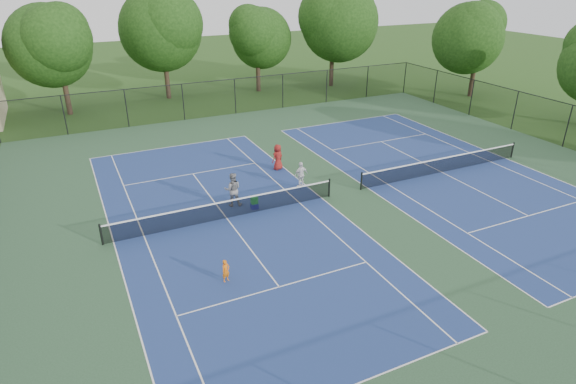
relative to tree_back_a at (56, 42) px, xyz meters
name	(u,v)px	position (x,y,z in m)	size (l,w,h in m)	color
ground	(345,193)	(13.00, -24.00, -6.04)	(140.00, 140.00, 0.00)	#234716
court_pad	(345,193)	(13.00, -24.00, -6.03)	(36.00, 36.00, 0.01)	#29482D
tennis_court_left	(227,217)	(6.00, -24.00, -5.94)	(12.00, 23.83, 1.07)	navy
tennis_court_right	(442,171)	(20.00, -24.00, -5.94)	(12.00, 23.83, 1.07)	navy
perimeter_fence	(347,167)	(13.00, -24.00, -4.44)	(36.08, 36.08, 3.02)	black
tree_back_a	(56,42)	(0.00, 0.00, 0.00)	(6.80, 6.80, 9.15)	#2D2116
tree_back_b	(161,27)	(9.00, 2.00, 0.56)	(7.60, 7.60, 10.03)	#2D2116
tree_back_c	(257,35)	(18.00, 1.00, -0.56)	(6.00, 6.00, 8.40)	#2D2116
tree_back_d	(333,18)	(26.00, 0.00, 0.79)	(7.80, 7.80, 10.37)	#2D2116
tree_side_e	(479,35)	(36.00, -10.00, -0.23)	(6.60, 6.60, 8.87)	#2D2116
child_player	(226,271)	(4.24, -29.10, -5.55)	(0.36, 0.24, 0.98)	orange
instructor	(233,190)	(6.81, -22.75, -5.11)	(0.90, 0.70, 1.86)	gray
bystander_a	(301,175)	(11.14, -22.16, -5.28)	(0.89, 0.37, 1.52)	white
bystander_c	(278,157)	(11.04, -19.16, -5.22)	(0.80, 0.52, 1.63)	maroon
ball_crate	(255,206)	(7.68, -23.60, -5.89)	(0.37, 0.28, 0.30)	#151D94
ball_hopper	(254,200)	(7.68, -23.60, -5.54)	(0.34, 0.27, 0.39)	green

